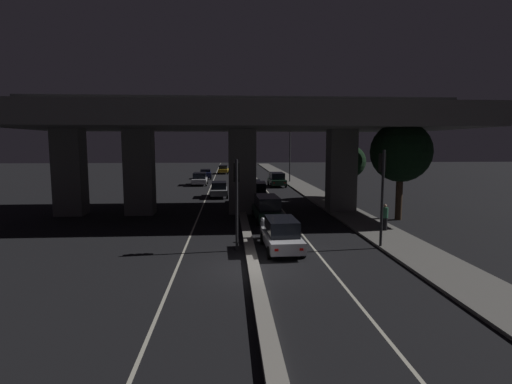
# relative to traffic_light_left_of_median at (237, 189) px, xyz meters

# --- Properties ---
(ground_plane) EXTENTS (200.00, 200.00, 0.00)m
(ground_plane) POSITION_rel_traffic_light_left_of_median_xyz_m (0.66, -3.26, -3.21)
(ground_plane) COLOR black
(lane_line_left_inner) EXTENTS (0.12, 126.00, 0.00)m
(lane_line_left_inner) POSITION_rel_traffic_light_left_of_median_xyz_m (-2.71, 31.74, -3.21)
(lane_line_left_inner) COLOR beige
(lane_line_left_inner) RESTS_ON ground_plane
(lane_line_right_inner) EXTENTS (0.12, 126.00, 0.00)m
(lane_line_right_inner) POSITION_rel_traffic_light_left_of_median_xyz_m (4.04, 31.74, -3.21)
(lane_line_right_inner) COLOR beige
(lane_line_right_inner) RESTS_ON ground_plane
(median_divider) EXTENTS (0.53, 126.00, 0.22)m
(median_divider) POSITION_rel_traffic_light_left_of_median_xyz_m (0.66, 31.74, -3.10)
(median_divider) COLOR gray
(median_divider) RESTS_ON ground_plane
(sidewalk_right) EXTENTS (2.90, 126.00, 0.13)m
(sidewalk_right) POSITION_rel_traffic_light_left_of_median_xyz_m (8.90, 24.74, -3.15)
(sidewalk_right) COLOR slate
(sidewalk_right) RESTS_ON ground_plane
(elevated_overpass) EXTENTS (34.24, 13.32, 9.14)m
(elevated_overpass) POSITION_rel_traffic_light_left_of_median_xyz_m (0.28, 11.31, 3.75)
(elevated_overpass) COLOR #5B5956
(elevated_overpass) RESTS_ON ground_plane
(traffic_light_left_of_median) EXTENTS (0.30, 0.49, 4.70)m
(traffic_light_left_of_median) POSITION_rel_traffic_light_left_of_median_xyz_m (0.00, 0.00, 0.00)
(traffic_light_left_of_median) COLOR black
(traffic_light_left_of_median) RESTS_ON ground_plane
(traffic_light_right_of_median) EXTENTS (0.30, 0.49, 5.16)m
(traffic_light_right_of_median) POSITION_rel_traffic_light_left_of_median_xyz_m (7.55, -0.00, 0.30)
(traffic_light_right_of_median) COLOR black
(traffic_light_right_of_median) RESTS_ON ground_plane
(street_lamp) EXTENTS (2.84, 0.32, 8.88)m
(street_lamp) POSITION_rel_traffic_light_left_of_median_xyz_m (7.88, 36.02, 2.03)
(street_lamp) COLOR #2D2D30
(street_lamp) RESTS_ON ground_plane
(car_white_lead) EXTENTS (1.94, 4.34, 1.67)m
(car_white_lead) POSITION_rel_traffic_light_left_of_median_xyz_m (2.29, -0.21, -2.36)
(car_white_lead) COLOR silver
(car_white_lead) RESTS_ON ground_plane
(car_dark_green_second) EXTENTS (2.01, 4.58, 1.80)m
(car_dark_green_second) POSITION_rel_traffic_light_left_of_median_xyz_m (2.31, 7.64, -2.27)
(car_dark_green_second) COLOR black
(car_dark_green_second) RESTS_ON ground_plane
(car_silver_third) EXTENTS (1.99, 4.49, 1.93)m
(car_silver_third) POSITION_rel_traffic_light_left_of_median_xyz_m (2.26, 16.59, -2.19)
(car_silver_third) COLOR gray
(car_silver_third) RESTS_ON ground_plane
(car_dark_red_fourth) EXTENTS (2.09, 4.18, 1.40)m
(car_dark_red_fourth) POSITION_rel_traffic_light_left_of_median_xyz_m (2.36, 25.13, -2.49)
(car_dark_red_fourth) COLOR #591414
(car_dark_red_fourth) RESTS_ON ground_plane
(car_dark_green_fifth) EXTENTS (2.12, 4.67, 1.79)m
(car_dark_green_fifth) POSITION_rel_traffic_light_left_of_median_xyz_m (5.78, 30.74, -2.26)
(car_dark_green_fifth) COLOR black
(car_dark_green_fifth) RESTS_ON ground_plane
(car_silver_lead_oncoming) EXTENTS (1.87, 4.28, 1.59)m
(car_silver_lead_oncoming) POSITION_rel_traffic_light_left_of_median_xyz_m (-1.40, 20.86, -2.38)
(car_silver_lead_oncoming) COLOR gray
(car_silver_lead_oncoming) RESTS_ON ground_plane
(car_white_second_oncoming) EXTENTS (2.07, 4.61, 1.66)m
(car_white_second_oncoming) POSITION_rel_traffic_light_left_of_median_xyz_m (-4.26, 33.19, -2.35)
(car_white_second_oncoming) COLOR silver
(car_white_second_oncoming) RESTS_ON ground_plane
(car_dark_blue_third_oncoming) EXTENTS (2.01, 4.63, 1.49)m
(car_dark_blue_third_oncoming) POSITION_rel_traffic_light_left_of_median_xyz_m (-4.05, 42.87, -2.42)
(car_dark_blue_third_oncoming) COLOR #141938
(car_dark_blue_third_oncoming) RESTS_ON ground_plane
(car_taxi_yellow_fourth_oncoming) EXTENTS (2.01, 4.29, 1.55)m
(car_taxi_yellow_fourth_oncoming) POSITION_rel_traffic_light_left_of_median_xyz_m (-1.37, 53.27, -2.39)
(car_taxi_yellow_fourth_oncoming) COLOR gold
(car_taxi_yellow_fourth_oncoming) RESTS_ON ground_plane
(motorcycle_black_filtering_near) EXTENTS (0.34, 1.93, 1.36)m
(motorcycle_black_filtering_near) POSITION_rel_traffic_light_left_of_median_xyz_m (1.49, 1.84, -2.63)
(motorcycle_black_filtering_near) COLOR black
(motorcycle_black_filtering_near) RESTS_ON ground_plane
(pedestrian_on_sidewalk) EXTENTS (0.39, 0.39, 1.63)m
(pedestrian_on_sidewalk) POSITION_rel_traffic_light_left_of_median_xyz_m (9.24, 3.63, -2.28)
(pedestrian_on_sidewalk) COLOR black
(pedestrian_on_sidewalk) RESTS_ON sidewalk_right
(roadside_tree_kerbside_near) EXTENTS (4.30, 4.30, 7.06)m
(roadside_tree_kerbside_near) POSITION_rel_traffic_light_left_of_median_xyz_m (11.83, 7.57, 1.66)
(roadside_tree_kerbside_near) COLOR #38281C
(roadside_tree_kerbside_near) RESTS_ON ground_plane
(roadside_tree_kerbside_mid) EXTENTS (3.22, 3.22, 5.32)m
(roadside_tree_kerbside_mid) POSITION_rel_traffic_light_left_of_median_xyz_m (11.62, 18.93, 0.48)
(roadside_tree_kerbside_mid) COLOR #38281C
(roadside_tree_kerbside_mid) RESTS_ON ground_plane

